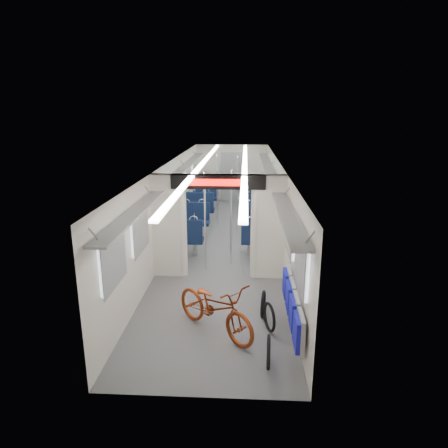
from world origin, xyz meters
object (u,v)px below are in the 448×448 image
bike_hoop_a (268,353)px  bike_hoop_c (263,306)px  flip_bench (292,305)px  stanchion_near_left (205,223)px  stanchion_far_right (237,194)px  seat_bay_near_left (190,226)px  stanchion_near_right (231,219)px  bicycle (215,307)px  bike_hoop_b (269,318)px  seat_bay_far_left (203,199)px  seat_bay_far_right (255,202)px  stanchion_far_left (217,191)px  seat_bay_near_right (258,227)px

bike_hoop_a → bike_hoop_c: bearing=90.6°
flip_bench → bike_hoop_a: size_ratio=4.23×
stanchion_near_left → stanchion_far_right: same height
seat_bay_near_left → stanchion_near_right: bearing=-50.2°
flip_bench → stanchion_far_right: 6.15m
bicycle → flip_bench: 1.26m
flip_bench → bike_hoop_b: size_ratio=4.19×
bike_hoop_a → stanchion_near_left: bearing=109.2°
bicycle → stanchion_near_left: stanchion_near_left is taller
seat_bay_near_left → stanchion_far_right: stanchion_far_right is taller
seat_bay_far_left → stanchion_near_right: 4.94m
bike_hoop_b → seat_bay_far_right: 7.67m
flip_bench → bike_hoop_a: flip_bench is taller
bicycle → seat_bay_far_left: bearing=50.9°
seat_bay_far_left → stanchion_near_right: (1.18, -4.77, 0.58)m
bicycle → bike_hoop_b: bicycle is taller
stanchion_near_right → stanchion_far_left: (-0.56, 3.38, 0.00)m
seat_bay_near_right → stanchion_near_left: size_ratio=0.87×
stanchion_near_left → flip_bench: bearing=-59.0°
bicycle → stanchion_near_right: 3.19m
bike_hoop_b → bike_hoop_c: bearing=100.3°
bike_hoop_a → bike_hoop_c: size_ratio=0.99×
bike_hoop_c → stanchion_far_left: size_ratio=0.22×
flip_bench → seat_bay_far_left: 8.28m
stanchion_near_right → seat_bay_far_right: bearing=81.6°
flip_bench → seat_bay_far_right: seat_bay_far_right is taller
seat_bay_near_left → bike_hoop_b: bearing=-66.4°
bike_hoop_b → stanchion_near_left: size_ratio=0.22×
seat_bay_far_right → stanchion_near_left: (-1.26, -5.04, 0.62)m
stanchion_far_right → seat_bay_far_right: bearing=71.2°
bike_hoop_a → bike_hoop_c: bike_hoop_c is taller
seat_bay_near_left → stanchion_near_right: size_ratio=0.90×
flip_bench → seat_bay_far_left: size_ratio=0.93×
flip_bench → stanchion_near_right: bearing=109.1°
bike_hoop_b → seat_bay_near_right: (-0.07, 4.45, 0.30)m
flip_bench → stanchion_near_left: stanchion_near_left is taller
seat_bay_far_right → bike_hoop_c: bearing=-90.1°
bicycle → seat_bay_near_left: bearing=56.3°
bike_hoop_b → bike_hoop_c: 0.46m
bike_hoop_c → seat_bay_far_right: (0.02, 7.21, 0.30)m
seat_bay_far_left → stanchion_near_right: stanchion_near_right is taller
flip_bench → stanchion_near_right: stanchion_near_right is taller
seat_bay_far_right → bike_hoop_a: bearing=-90.0°
bicycle → seat_bay_near_right: seat_bay_near_right is taller
seat_bay_near_left → flip_bench: bearing=-63.6°
bike_hoop_c → seat_bay_near_left: size_ratio=0.25×
seat_bay_near_right → flip_bench: bearing=-84.8°
stanchion_far_right → stanchion_far_left: bearing=140.2°
stanchion_near_left → stanchion_near_right: 0.70m
stanchion_near_right → seat_bay_far_left: bearing=103.9°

